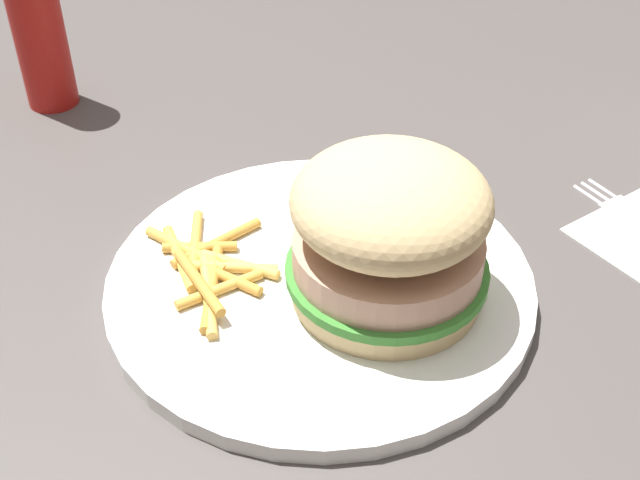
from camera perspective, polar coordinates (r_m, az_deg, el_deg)
The scene contains 5 objects.
ground_plane at distance 0.57m, azimuth 0.47°, elevation -1.61°, with size 1.60×1.60×0.00m, color #47423F.
plate at distance 0.55m, azimuth -0.00°, elevation -2.96°, with size 0.28×0.28×0.01m, color white.
sandwich at distance 0.50m, azimuth 4.78°, elevation 0.59°, with size 0.13×0.13×0.10m.
fries_pile at distance 0.55m, azimuth -7.68°, elevation -1.84°, with size 0.10×0.11×0.01m.
ketchup_bottle at distance 0.77m, azimuth -18.79°, elevation 13.57°, with size 0.04×0.04×0.14m, color #B21914.
Camera 1 is at (0.32, 0.30, 0.37)m, focal length 46.56 mm.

